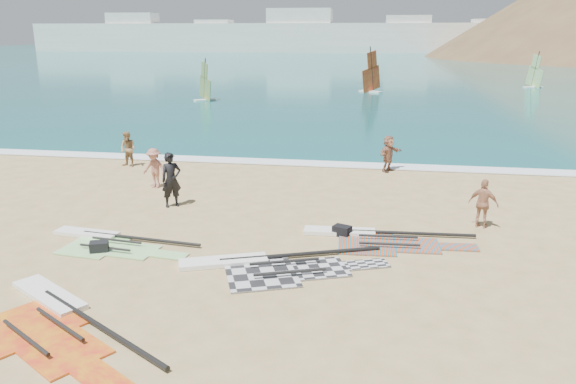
% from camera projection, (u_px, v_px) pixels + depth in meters
% --- Properties ---
extents(ground, '(300.00, 300.00, 0.00)m').
position_uv_depth(ground, '(222.00, 266.00, 15.11)').
color(ground, tan).
rests_on(ground, ground).
extents(sea, '(300.00, 240.00, 0.06)m').
position_uv_depth(sea, '(368.00, 56.00, 140.18)').
color(sea, '#0B4E51').
rests_on(sea, ground).
extents(surf_line, '(300.00, 1.20, 0.04)m').
position_uv_depth(surf_line, '(293.00, 163.00, 26.76)').
color(surf_line, white).
rests_on(surf_line, ground).
extents(far_town, '(160.00, 8.00, 12.00)m').
position_uv_depth(far_town, '(315.00, 36.00, 158.48)').
color(far_town, white).
rests_on(far_town, ground).
extents(rig_grey, '(5.74, 3.44, 0.20)m').
position_uv_depth(rig_grey, '(267.00, 266.00, 15.03)').
color(rig_grey, black).
rests_on(rig_grey, ground).
extents(rig_green, '(4.87, 2.19, 0.19)m').
position_uv_depth(rig_green, '(106.00, 242.00, 16.73)').
color(rig_green, '#4BC01C').
rests_on(rig_green, ground).
extents(rig_orange, '(5.26, 2.10, 0.20)m').
position_uv_depth(rig_orange, '(373.00, 238.00, 17.00)').
color(rig_orange, '#FF4505').
rests_on(rig_orange, ground).
extents(rig_red, '(5.17, 4.39, 0.20)m').
position_uv_depth(rig_red, '(53.00, 320.00, 12.23)').
color(rig_red, red).
rests_on(rig_red, ground).
extents(gear_bag_near, '(0.62, 0.54, 0.33)m').
position_uv_depth(gear_bag_near, '(99.00, 247.00, 16.00)').
color(gear_bag_near, black).
rests_on(gear_bag_near, ground).
extents(gear_bag_far, '(0.63, 0.54, 0.32)m').
position_uv_depth(gear_bag_far, '(342.00, 231.00, 17.33)').
color(gear_bag_far, black).
rests_on(gear_bag_far, ground).
extents(person_wetsuit, '(0.86, 0.82, 1.98)m').
position_uv_depth(person_wetsuit, '(171.00, 180.00, 19.98)').
color(person_wetsuit, black).
rests_on(person_wetsuit, ground).
extents(beachgoer_left, '(0.93, 0.80, 1.64)m').
position_uv_depth(beachgoer_left, '(128.00, 149.00, 25.96)').
color(beachgoer_left, '#97754E').
rests_on(beachgoer_left, ground).
extents(beachgoer_mid, '(1.17, 0.87, 1.62)m').
position_uv_depth(beachgoer_mid, '(154.00, 168.00, 22.44)').
color(beachgoer_mid, '#9E6353').
rests_on(beachgoer_mid, ground).
extents(beachgoer_back, '(1.01, 0.74, 1.60)m').
position_uv_depth(beachgoer_back, '(483.00, 204.00, 17.87)').
color(beachgoer_back, tan).
rests_on(beachgoer_back, ground).
extents(beachgoer_right, '(1.26, 1.52, 1.64)m').
position_uv_depth(beachgoer_right, '(388.00, 153.00, 25.07)').
color(beachgoer_right, '#A06850').
rests_on(beachgoer_right, ground).
extents(windsurfer_left, '(1.98, 1.97, 3.82)m').
position_uv_depth(windsurfer_left, '(205.00, 88.00, 50.14)').
color(windsurfer_left, white).
rests_on(windsurfer_left, ground).
extents(windsurfer_centre, '(2.49, 2.56, 4.62)m').
position_uv_depth(windsurfer_centre, '(371.00, 79.00, 56.85)').
color(windsurfer_centre, white).
rests_on(windsurfer_centre, ground).
extents(windsurfer_right, '(2.25, 2.45, 4.00)m').
position_uv_depth(windsurfer_right, '(534.00, 77.00, 61.45)').
color(windsurfer_right, white).
rests_on(windsurfer_right, ground).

